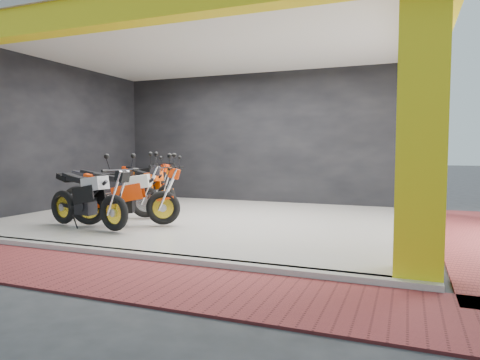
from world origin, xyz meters
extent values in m
plane|color=#2D2D30|center=(0.00, 0.00, 0.00)|extent=(80.00, 80.00, 0.00)
cube|color=silver|center=(0.00, 2.00, 0.05)|extent=(8.00, 6.00, 0.10)
cube|color=beige|center=(0.00, 2.00, 3.60)|extent=(8.40, 6.40, 0.20)
cube|color=black|center=(0.00, 5.10, 1.75)|extent=(8.20, 0.20, 3.50)
cube|color=black|center=(-4.10, 2.00, 1.75)|extent=(0.20, 6.20, 3.50)
cube|color=yellow|center=(3.75, -0.75, 1.75)|extent=(0.50, 0.50, 3.50)
cube|color=yellow|center=(0.00, -1.00, 3.30)|extent=(8.40, 0.30, 0.40)
cube|color=yellow|center=(4.00, 2.00, 3.30)|extent=(0.30, 6.40, 0.40)
cube|color=silver|center=(0.00, -1.02, 0.05)|extent=(8.00, 0.20, 0.10)
cube|color=maroon|center=(0.00, -1.80, 0.01)|extent=(9.00, 1.40, 0.03)
camera|label=1|loc=(3.63, -5.78, 1.46)|focal=32.00mm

